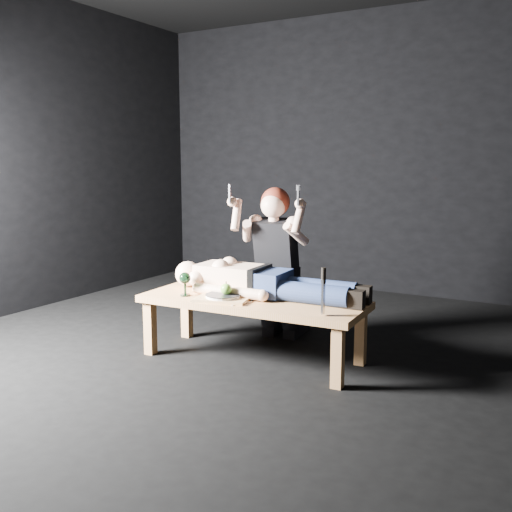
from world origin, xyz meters
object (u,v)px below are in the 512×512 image
Objects in this scene: serving_tray at (223,299)px; carving_knife at (323,292)px; kneeling_woman at (280,262)px; lying_man at (266,279)px; goblet at (185,284)px; table at (253,329)px.

serving_tray is 1.19× the size of carving_knife.
serving_tray is (-0.09, -0.69, -0.17)m from kneeling_woman.
carving_knife is at bearing -31.12° from lying_man.
kneeling_woman is at bearing 60.52° from goblet.
table is 9.31× the size of goblet.
goblet is at bearing -176.54° from serving_tray.
serving_tray is (-0.20, -0.28, -0.11)m from lying_man.
lying_man is 0.43m from kneeling_woman.
goblet is (-0.40, -0.71, -0.09)m from kneeling_woman.
table is 0.75m from carving_knife.
serving_tray is at bearing 3.46° from goblet.
lying_man is at bearing 148.88° from carving_knife.
carving_knife reaches higher than goblet.
goblet is at bearing -162.85° from table.
table is 0.38m from lying_man.
kneeling_woman is at bearing 94.36° from table.
lying_man reaches higher than goblet.
goblet is at bearing 176.43° from carving_knife.
goblet is at bearing -124.27° from kneeling_woman.
lying_man is 0.66m from carving_knife.
carving_knife is at bearing -19.30° from table.
kneeling_woman is 4.06× the size of carving_knife.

